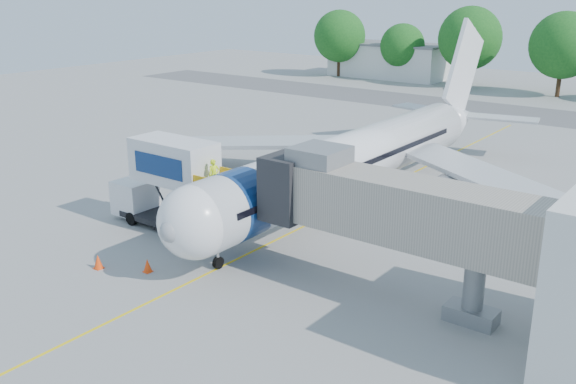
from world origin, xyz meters
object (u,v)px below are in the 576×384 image
Objects in this scene: catering_hiloader at (168,184)px; ground_tug at (47,298)px; jet_bridge at (383,207)px; aircraft at (358,159)px.

catering_hiloader is 2.42× the size of ground_tug.
jet_bridge is 3.96× the size of ground_tug.
aircraft is at bearing 95.43° from ground_tug.
aircraft is 2.71× the size of jet_bridge.
aircraft is at bearing 125.70° from jet_bridge.
jet_bridge is at bearing 56.96° from ground_tug.
catering_hiloader reaches higher than ground_tug.
catering_hiloader is at bearing -179.99° from jet_bridge.
catering_hiloader is (-14.26, -0.00, -1.58)m from jet_bridge.
aircraft reaches higher than jet_bridge.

